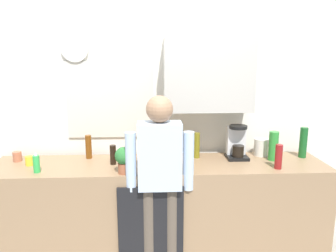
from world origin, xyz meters
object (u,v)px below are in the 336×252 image
object	(u,v)px
person_at_sink	(160,173)
bottle_green_wine	(303,142)
cup_yellow_cup	(29,161)
bottle_amber_beer	(89,147)
bottle_olive_oil	(197,145)
bottle_red_vinegar	(279,157)
storage_canister	(261,147)
potted_plant	(124,158)
bottle_clear_soda	(273,146)
dish_soap	(36,164)
coffee_maker	(237,143)
bottle_dark_sauce	(113,155)
cup_terracotta_mug	(17,156)
mixing_bowl	(157,155)

from	to	relation	value
person_at_sink	bottle_green_wine	bearing A→B (deg)	24.90
cup_yellow_cup	bottle_amber_beer	bearing A→B (deg)	20.40
bottle_olive_oil	cup_yellow_cup	size ratio (longest dim) A/B	2.94
bottle_red_vinegar	storage_canister	distance (m)	0.40
cup_yellow_cup	potted_plant	xyz separation A→B (m)	(0.88, -0.25, 0.09)
bottle_green_wine	storage_canister	distance (m)	0.40
bottle_amber_beer	bottle_clear_soda	bearing A→B (deg)	-4.88
bottle_green_wine	potted_plant	xyz separation A→B (m)	(-1.72, -0.36, -0.02)
bottle_olive_oil	bottle_red_vinegar	bearing A→B (deg)	-27.79
dish_soap	storage_canister	size ratio (longest dim) A/B	1.06
coffee_maker	person_at_sink	size ratio (longest dim) A/B	0.21
bottle_clear_soda	dish_soap	xyz separation A→B (m)	(-2.14, -0.23, -0.06)
storage_canister	bottle_dark_sauce	bearing A→B (deg)	-172.12
potted_plant	dish_soap	distance (m)	0.75
cup_terracotta_mug	potted_plant	distance (m)	1.11
person_at_sink	bottle_red_vinegar	bearing A→B (deg)	14.12
bottle_olive_oil	storage_canister	size ratio (longest dim) A/B	1.47
bottle_clear_soda	bottle_green_wine	world-z (taller)	bottle_green_wine
bottle_green_wine	storage_canister	world-z (taller)	bottle_green_wine
mixing_bowl	bottle_green_wine	bearing A→B (deg)	-0.68
potted_plant	bottle_dark_sauce	bearing A→B (deg)	115.73
bottle_red_vinegar	bottle_amber_beer	bearing A→B (deg)	167.19
bottle_green_wine	potted_plant	distance (m)	1.76
dish_soap	bottle_dark_sauce	bearing A→B (deg)	16.38
bottle_dark_sauce	mixing_bowl	distance (m)	0.43
mixing_bowl	storage_canister	size ratio (longest dim) A/B	1.29
coffee_maker	bottle_amber_beer	world-z (taller)	coffee_maker
cup_yellow_cup	dish_soap	size ratio (longest dim) A/B	0.47
coffee_maker	bottle_green_wine	xyz separation A→B (m)	(0.65, -0.02, 0.00)
coffee_maker	bottle_clear_soda	world-z (taller)	coffee_maker
coffee_maker	dish_soap	bearing A→B (deg)	-170.01
coffee_maker	potted_plant	world-z (taller)	coffee_maker
bottle_red_vinegar	potted_plant	size ratio (longest dim) A/B	0.96
bottle_amber_beer	bottle_olive_oil	size ratio (longest dim) A/B	0.92
bottle_amber_beer	mixing_bowl	size ratio (longest dim) A/B	1.05
bottle_dark_sauce	potted_plant	xyz separation A→B (m)	(0.12, -0.25, 0.04)
bottle_olive_oil	dish_soap	size ratio (longest dim) A/B	1.39
bottle_amber_beer	bottle_dark_sauce	bearing A→B (deg)	-37.20
cup_yellow_cup	storage_canister	size ratio (longest dim) A/B	0.50
bottle_green_wine	storage_canister	bearing A→B (deg)	168.12
bottle_dark_sauce	person_at_sink	size ratio (longest dim) A/B	0.11
coffee_maker	cup_yellow_cup	bearing A→B (deg)	-176.28
coffee_maker	bottle_clear_soda	xyz separation A→B (m)	(0.33, -0.09, -0.01)
bottle_clear_soda	bottle_red_vinegar	size ratio (longest dim) A/B	1.27
bottle_amber_beer	storage_canister	bearing A→B (deg)	0.18
bottle_clear_soda	mixing_bowl	size ratio (longest dim) A/B	1.27
mixing_bowl	person_at_sink	distance (m)	0.45
potted_plant	bottle_green_wine	bearing A→B (deg)	11.96
bottle_red_vinegar	person_at_sink	distance (m)	1.06
coffee_maker	cup_terracotta_mug	size ratio (longest dim) A/B	3.59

